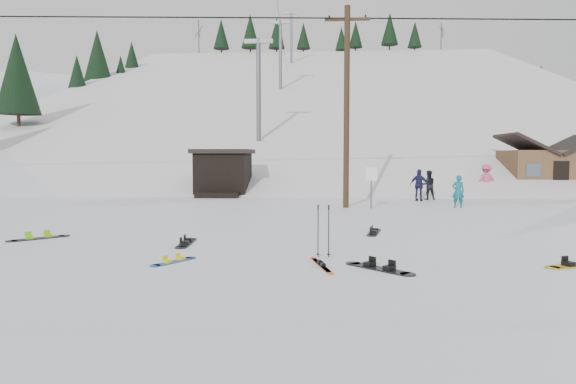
# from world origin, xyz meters

# --- Properties ---
(ground) EXTENTS (200.00, 200.00, 0.00)m
(ground) POSITION_xyz_m (0.00, 0.00, 0.00)
(ground) COLOR silver
(ground) RESTS_ON ground
(ski_slope) EXTENTS (60.00, 85.24, 65.97)m
(ski_slope) POSITION_xyz_m (0.00, 55.00, -12.00)
(ski_slope) COLOR silver
(ski_slope) RESTS_ON ground
(ridge_left) EXTENTS (47.54, 95.03, 58.38)m
(ridge_left) POSITION_xyz_m (-36.00, 48.00, -11.00)
(ridge_left) COLOR silver
(ridge_left) RESTS_ON ground
(treeline_crest) EXTENTS (50.00, 6.00, 10.00)m
(treeline_crest) POSITION_xyz_m (0.00, 86.00, 0.00)
(treeline_crest) COLOR black
(treeline_crest) RESTS_ON ski_slope
(utility_pole) EXTENTS (2.00, 0.26, 9.00)m
(utility_pole) POSITION_xyz_m (2.00, 14.00, 4.68)
(utility_pole) COLOR #3A2819
(utility_pole) RESTS_ON ground
(trail_sign) EXTENTS (0.50, 0.09, 1.85)m
(trail_sign) POSITION_xyz_m (3.10, 13.58, 1.27)
(trail_sign) COLOR #595B60
(trail_sign) RESTS_ON ground
(lift_hut) EXTENTS (3.40, 4.10, 2.75)m
(lift_hut) POSITION_xyz_m (-5.00, 20.94, 1.36)
(lift_hut) COLOR black
(lift_hut) RESTS_ON ground
(lift_tower_near) EXTENTS (2.20, 0.36, 8.00)m
(lift_tower_near) POSITION_xyz_m (-4.00, 30.00, 7.86)
(lift_tower_near) COLOR #595B60
(lift_tower_near) RESTS_ON ski_slope
(lift_tower_mid) EXTENTS (2.20, 0.36, 8.00)m
(lift_tower_mid) POSITION_xyz_m (-4.00, 50.00, 14.36)
(lift_tower_mid) COLOR #595B60
(lift_tower_mid) RESTS_ON ski_slope
(lift_tower_far) EXTENTS (2.20, 0.36, 8.00)m
(lift_tower_far) POSITION_xyz_m (-4.00, 70.00, 20.86)
(lift_tower_far) COLOR #595B60
(lift_tower_far) RESTS_ON ski_slope
(cabin) EXTENTS (5.39, 4.40, 3.77)m
(cabin) POSITION_xyz_m (15.00, 24.00, 1.48)
(cabin) COLOR brown
(cabin) RESTS_ON ground
(hero_snowboard) EXTENTS (0.78, 1.13, 0.09)m
(hero_snowboard) POSITION_xyz_m (-2.31, 1.61, 0.02)
(hero_snowboard) COLOR #1847A0
(hero_snowboard) RESTS_ON ground
(hero_skis) EXTENTS (0.53, 1.73, 0.09)m
(hero_skis) POSITION_xyz_m (0.94, 1.45, 0.03)
(hero_skis) COLOR #D24115
(hero_skis) RESTS_ON ground
(ski_poles) EXTENTS (0.33, 0.09, 1.21)m
(ski_poles) POSITION_xyz_m (0.98, 2.45, 0.62)
(ski_poles) COLOR black
(ski_poles) RESTS_ON ground
(board_scatter_b) EXTENTS (0.38, 1.63, 0.11)m
(board_scatter_b) POSITION_xyz_m (-2.67, 3.98, 0.03)
(board_scatter_b) COLOR black
(board_scatter_b) RESTS_ON ground
(board_scatter_c) EXTENTS (1.29, 1.31, 0.12)m
(board_scatter_c) POSITION_xyz_m (-7.05, 4.48, 0.03)
(board_scatter_c) COLOR black
(board_scatter_c) RESTS_ON ground
(board_scatter_d) EXTENTS (1.33, 1.28, 0.12)m
(board_scatter_d) POSITION_xyz_m (2.14, 1.20, 0.03)
(board_scatter_d) COLOR black
(board_scatter_d) RESTS_ON ground
(board_scatter_f) EXTENTS (0.57, 1.56, 0.11)m
(board_scatter_f) POSITION_xyz_m (2.52, 6.28, 0.03)
(board_scatter_f) COLOR black
(board_scatter_f) RESTS_ON ground
(skier_teal) EXTENTS (0.59, 0.43, 1.48)m
(skier_teal) POSITION_xyz_m (7.08, 14.31, 0.74)
(skier_teal) COLOR #0A616C
(skier_teal) RESTS_ON ground
(skier_dark) EXTENTS (0.79, 0.62, 1.57)m
(skier_dark) POSITION_xyz_m (6.60, 18.59, 0.79)
(skier_dark) COLOR black
(skier_dark) RESTS_ON ground
(skier_pink) EXTENTS (1.30, 0.90, 1.85)m
(skier_pink) POSITION_xyz_m (10.61, 21.76, 0.92)
(skier_pink) COLOR #C7466B
(skier_pink) RESTS_ON ground
(skier_navy) EXTENTS (1.05, 0.76, 1.66)m
(skier_navy) POSITION_xyz_m (5.96, 17.71, 0.83)
(skier_navy) COLOR #1B1940
(skier_navy) RESTS_ON ground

